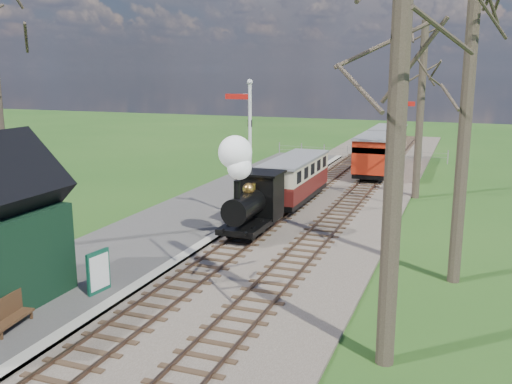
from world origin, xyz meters
TOP-DOWN VIEW (x-y plane):
  - distant_hills at (1.40, 64.38)m, footprint 114.40×48.00m
  - ballast_bed at (1.30, 22.00)m, footprint 8.00×60.00m
  - track_near at (0.00, 22.00)m, footprint 1.60×60.00m
  - track_far at (2.60, 22.00)m, footprint 1.60×60.00m
  - platform at (-3.50, 14.00)m, footprint 5.00×44.00m
  - coping_strip at (-1.20, 14.00)m, footprint 0.40×44.00m
  - semaphore_near at (-0.77, 16.00)m, footprint 1.22×0.24m
  - semaphore_far at (4.37, 22.00)m, footprint 1.22×0.24m
  - bare_trees at (1.33, 10.10)m, footprint 15.51×22.39m
  - fence_line at (0.30, 36.00)m, footprint 12.60×0.08m
  - locomotive at (-0.01, 14.24)m, footprint 1.62×3.78m
  - coach at (0.00, 20.29)m, footprint 1.89×6.47m
  - red_carriage_a at (2.60, 28.65)m, footprint 2.04×5.06m
  - red_carriage_b at (2.60, 34.15)m, footprint 2.04×5.06m
  - sign_board at (-1.91, 6.86)m, footprint 0.22×0.86m
  - bench at (-2.65, 4.05)m, footprint 0.59×1.45m
  - person at (-3.23, 6.85)m, footprint 0.48×0.61m

SIDE VIEW (x-z plane):
  - distant_hills at x=1.40m, z-range -27.22..-5.20m
  - ballast_bed at x=1.30m, z-range 0.00..0.10m
  - track_near at x=0.00m, z-range 0.02..0.17m
  - track_far at x=2.60m, z-range 0.02..0.17m
  - platform at x=-3.50m, z-range 0.00..0.20m
  - coping_strip at x=-1.20m, z-range 0.00..0.21m
  - fence_line at x=0.30m, z-range 0.05..1.05m
  - bench at x=-2.65m, z-range 0.17..0.98m
  - sign_board at x=-1.91m, z-range 0.20..1.46m
  - person at x=-3.23m, z-range 0.20..1.69m
  - coach at x=0.00m, z-range 0.39..2.38m
  - red_carriage_a at x=2.60m, z-range 0.41..2.56m
  - red_carriage_b at x=2.60m, z-range 0.41..2.56m
  - locomotive at x=-0.01m, z-range -0.14..3.91m
  - semaphore_far at x=4.37m, z-range 0.49..6.21m
  - semaphore_near at x=-0.77m, z-range 0.51..6.73m
  - bare_trees at x=1.33m, z-range -0.79..11.21m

